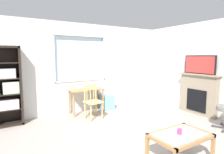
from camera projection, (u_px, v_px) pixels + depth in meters
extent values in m
cube|color=#9E9389|center=(126.00, 138.00, 3.78)|extent=(6.53, 5.61, 0.02)
cube|color=silver|center=(83.00, 95.00, 5.68)|extent=(5.53, 0.12, 0.92)
cube|color=silver|center=(81.00, 29.00, 5.46)|extent=(5.53, 0.12, 0.35)
cube|color=silver|center=(14.00, 59.00, 4.62)|extent=(1.93, 0.12, 1.34)
cube|color=silver|center=(129.00, 58.00, 6.45)|extent=(2.04, 0.12, 1.34)
cube|color=silver|center=(80.00, 58.00, 5.53)|extent=(1.56, 0.02, 1.34)
cube|color=white|center=(81.00, 80.00, 5.55)|extent=(1.62, 0.06, 0.03)
cube|color=white|center=(80.00, 36.00, 5.40)|extent=(1.62, 0.06, 0.03)
cube|color=white|center=(54.00, 58.00, 5.07)|extent=(0.03, 0.06, 1.34)
cube|color=white|center=(104.00, 58.00, 5.87)|extent=(0.03, 0.06, 1.34)
cube|color=silver|center=(210.00, 69.00, 5.08)|extent=(0.12, 4.81, 2.61)
cube|color=black|center=(21.00, 85.00, 4.53)|extent=(0.05, 0.38, 1.89)
cube|color=black|center=(3.00, 125.00, 4.41)|extent=(0.90, 0.38, 0.05)
cube|color=black|center=(0.00, 86.00, 4.46)|extent=(0.90, 0.02, 1.89)
cube|color=black|center=(2.00, 110.00, 4.37)|extent=(0.85, 0.36, 0.02)
cube|color=black|center=(1.00, 94.00, 4.33)|extent=(0.85, 0.36, 0.02)
cube|color=black|center=(0.00, 79.00, 4.29)|extent=(0.85, 0.36, 0.02)
cube|color=beige|center=(1.00, 105.00, 4.34)|extent=(0.76, 0.33, 0.23)
cube|color=#B7D6B2|center=(11.00, 87.00, 4.41)|extent=(0.34, 0.27, 0.28)
cube|color=#A37547|center=(86.00, 90.00, 5.35)|extent=(1.00, 0.48, 0.03)
cylinder|color=#A37547|center=(74.00, 105.00, 5.00)|extent=(0.04, 0.04, 0.68)
cylinder|color=#A37547|center=(103.00, 101.00, 5.46)|extent=(0.04, 0.04, 0.68)
cylinder|color=#A37547|center=(70.00, 102.00, 5.32)|extent=(0.04, 0.04, 0.68)
cylinder|color=#A37547|center=(97.00, 98.00, 5.78)|extent=(0.04, 0.04, 0.68)
cube|color=tan|center=(93.00, 102.00, 4.89)|extent=(0.45, 0.43, 0.04)
cylinder|color=tan|center=(91.00, 113.00, 4.69)|extent=(0.04, 0.04, 0.43)
cylinder|color=tan|center=(102.00, 111.00, 4.88)|extent=(0.04, 0.04, 0.43)
cylinder|color=tan|center=(85.00, 110.00, 4.94)|extent=(0.04, 0.04, 0.43)
cylinder|color=tan|center=(96.00, 108.00, 5.14)|extent=(0.04, 0.04, 0.43)
cylinder|color=tan|center=(85.00, 93.00, 4.89)|extent=(0.04, 0.04, 0.45)
cylinder|color=tan|center=(96.00, 92.00, 5.09)|extent=(0.04, 0.04, 0.45)
cube|color=tan|center=(90.00, 85.00, 4.97)|extent=(0.36, 0.07, 0.06)
cylinder|color=tan|center=(87.00, 94.00, 4.93)|extent=(0.02, 0.02, 0.35)
cylinder|color=tan|center=(90.00, 94.00, 4.99)|extent=(0.02, 0.02, 0.35)
cylinder|color=tan|center=(94.00, 93.00, 5.05)|extent=(0.02, 0.02, 0.35)
cube|color=#72ADDB|center=(107.00, 102.00, 5.81)|extent=(0.35, 0.40, 0.45)
cube|color=gray|center=(199.00, 95.00, 5.27)|extent=(0.18, 1.07, 1.12)
cube|color=black|center=(196.00, 100.00, 5.24)|extent=(0.03, 0.59, 0.62)
cube|color=gray|center=(199.00, 75.00, 5.19)|extent=(0.26, 1.17, 0.04)
cube|color=black|center=(200.00, 65.00, 5.16)|extent=(0.05, 0.92, 0.52)
cube|color=#B2332D|center=(199.00, 65.00, 5.14)|extent=(0.01, 0.87, 0.47)
cylinder|color=#38383D|center=(223.00, 132.00, 4.02)|extent=(0.05, 0.05, 0.05)
cube|color=#38383D|center=(224.00, 126.00, 4.35)|extent=(0.21, 0.23, 0.03)
cylinder|color=#38383D|center=(222.00, 124.00, 4.48)|extent=(0.05, 0.05, 0.05)
cube|color=#38383D|center=(220.00, 127.00, 4.28)|extent=(0.17, 0.26, 0.03)
cylinder|color=#38383D|center=(213.00, 126.00, 4.34)|extent=(0.05, 0.05, 0.05)
cube|color=#8C9E99|center=(180.00, 135.00, 2.92)|extent=(0.83, 0.51, 0.02)
cube|color=#A37547|center=(196.00, 143.00, 2.68)|extent=(0.93, 0.05, 0.05)
cube|color=#A37547|center=(167.00, 130.00, 3.15)|extent=(0.93, 0.05, 0.05)
cube|color=#A37547|center=(160.00, 142.00, 2.69)|extent=(0.05, 0.61, 0.05)
cube|color=#A37547|center=(198.00, 130.00, 3.15)|extent=(0.05, 0.61, 0.05)
cube|color=#A37547|center=(213.00, 149.00, 2.93)|extent=(0.05, 0.05, 0.39)
cube|color=#A37547|center=(147.00, 148.00, 2.95)|extent=(0.05, 0.05, 0.39)
cube|color=#A37547|center=(183.00, 136.00, 3.41)|extent=(0.05, 0.05, 0.39)
cylinder|color=#DB3D84|center=(179.00, 131.00, 2.91)|extent=(0.07, 0.07, 0.09)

